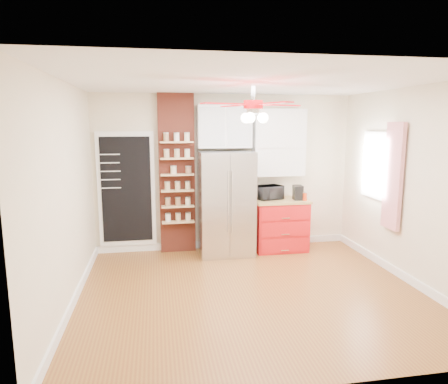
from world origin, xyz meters
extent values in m
plane|color=brown|center=(0.00, 0.00, 0.00)|extent=(4.50, 4.50, 0.00)
plane|color=white|center=(0.00, 0.00, 2.70)|extent=(4.50, 4.50, 0.00)
cube|color=beige|center=(0.00, 2.00, 1.35)|extent=(4.50, 0.02, 2.70)
cube|color=beige|center=(0.00, -2.00, 1.35)|extent=(4.50, 0.02, 2.70)
cube|color=beige|center=(-2.25, 0.00, 1.35)|extent=(0.02, 4.00, 2.70)
cube|color=beige|center=(2.25, 0.00, 1.35)|extent=(0.02, 4.00, 2.70)
cube|color=white|center=(-1.70, 1.97, 1.10)|extent=(0.95, 0.04, 1.95)
cube|color=black|center=(-1.70, 1.95, 1.10)|extent=(0.82, 0.02, 1.78)
cube|color=maroon|center=(-0.85, 1.92, 1.35)|extent=(0.60, 0.16, 2.70)
cube|color=#AFAFB4|center=(-0.05, 1.63, 0.88)|extent=(0.90, 0.70, 1.75)
cube|color=white|center=(-0.05, 1.82, 2.15)|extent=(0.90, 0.35, 0.70)
cube|color=red|center=(0.92, 1.68, 0.43)|extent=(0.90, 0.60, 0.86)
cube|color=tan|center=(0.92, 1.68, 0.88)|extent=(0.94, 0.64, 0.04)
cube|color=white|center=(0.92, 1.85, 1.88)|extent=(0.90, 0.30, 1.15)
cube|color=white|center=(2.23, 0.90, 1.55)|extent=(0.04, 0.75, 1.05)
cube|color=red|center=(2.18, 0.35, 1.45)|extent=(0.06, 0.40, 1.55)
cylinder|color=silver|center=(0.00, 0.00, 2.55)|extent=(0.05, 0.05, 0.20)
cylinder|color=#B60B12|center=(0.00, 0.00, 2.43)|extent=(0.24, 0.24, 0.10)
sphere|color=white|center=(0.00, 0.00, 2.27)|extent=(0.13, 0.13, 0.13)
imported|color=black|center=(0.73, 1.72, 1.02)|extent=(0.51, 0.42, 0.24)
cube|color=black|center=(1.21, 1.59, 1.03)|extent=(0.17, 0.23, 0.25)
cylinder|color=#AA2A09|center=(1.29, 1.51, 0.97)|extent=(0.11, 0.11, 0.14)
cylinder|color=red|center=(1.29, 1.75, 0.97)|extent=(0.13, 0.13, 0.14)
cylinder|color=beige|center=(-0.91, 1.79, 1.43)|extent=(0.11, 0.11, 0.12)
cylinder|color=#986C4D|center=(-0.66, 1.77, 1.43)|extent=(0.12, 0.12, 0.12)
camera|label=1|loc=(-1.20, -4.87, 2.20)|focal=32.00mm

